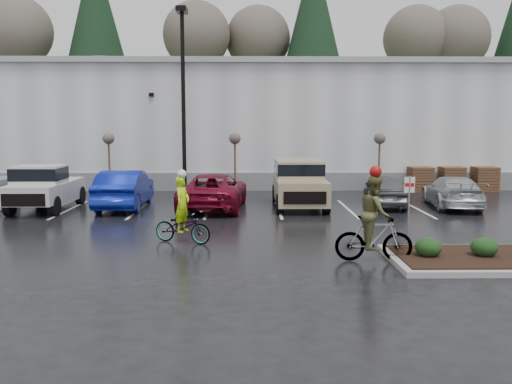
{
  "coord_description": "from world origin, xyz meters",
  "views": [
    {
      "loc": [
        -0.77,
        -15.03,
        3.7
      ],
      "look_at": [
        -0.53,
        3.71,
        1.3
      ],
      "focal_mm": 38.0,
      "sensor_mm": 36.0,
      "label": 1
    }
  ],
  "objects_px": {
    "suv_tan": "(299,184)",
    "car_far_silver": "(452,192)",
    "car_grey": "(385,190)",
    "pallet_stack_a": "(420,179)",
    "pallet_stack_c": "(484,179)",
    "pallet_stack_b": "(451,179)",
    "car_red": "(214,191)",
    "sapling_mid": "(235,142)",
    "car_blue": "(125,189)",
    "fire_lane_sign": "(409,204)",
    "cyclist_hivis": "(183,220)",
    "sapling_east": "(380,142)",
    "sapling_west": "(109,142)",
    "pickup_white": "(48,186)",
    "cyclist_olive": "(374,227)",
    "lamppost": "(183,82)"
  },
  "relations": [
    {
      "from": "car_grey",
      "to": "sapling_mid",
      "type": "bearing_deg",
      "value": -23.44
    },
    {
      "from": "sapling_west",
      "to": "car_red",
      "type": "bearing_deg",
      "value": -39.61
    },
    {
      "from": "fire_lane_sign",
      "to": "car_grey",
      "type": "height_order",
      "value": "fire_lane_sign"
    },
    {
      "from": "car_blue",
      "to": "sapling_west",
      "type": "bearing_deg",
      "value": -69.49
    },
    {
      "from": "sapling_mid",
      "to": "car_far_silver",
      "type": "height_order",
      "value": "sapling_mid"
    },
    {
      "from": "sapling_mid",
      "to": "pallet_stack_a",
      "type": "relative_size",
      "value": 2.37
    },
    {
      "from": "car_blue",
      "to": "suv_tan",
      "type": "height_order",
      "value": "suv_tan"
    },
    {
      "from": "pickup_white",
      "to": "cyclist_olive",
      "type": "height_order",
      "value": "cyclist_olive"
    },
    {
      "from": "sapling_east",
      "to": "pallet_stack_a",
      "type": "xyz_separation_m",
      "value": [
        2.5,
        1.0,
        -2.05
      ]
    },
    {
      "from": "car_blue",
      "to": "sapling_mid",
      "type": "bearing_deg",
      "value": -137.22
    },
    {
      "from": "cyclist_hivis",
      "to": "car_red",
      "type": "bearing_deg",
      "value": 17.17
    },
    {
      "from": "sapling_east",
      "to": "pallet_stack_c",
      "type": "bearing_deg",
      "value": 9.46
    },
    {
      "from": "pallet_stack_a",
      "to": "fire_lane_sign",
      "type": "height_order",
      "value": "fire_lane_sign"
    },
    {
      "from": "pallet_stack_b",
      "to": "suv_tan",
      "type": "height_order",
      "value": "suv_tan"
    },
    {
      "from": "sapling_mid",
      "to": "fire_lane_sign",
      "type": "distance_m",
      "value": 13.92
    },
    {
      "from": "car_red",
      "to": "pallet_stack_a",
      "type": "bearing_deg",
      "value": -147.98
    },
    {
      "from": "lamppost",
      "to": "car_grey",
      "type": "height_order",
      "value": "lamppost"
    },
    {
      "from": "pallet_stack_a",
      "to": "pickup_white",
      "type": "height_order",
      "value": "pickup_white"
    },
    {
      "from": "cyclist_hivis",
      "to": "pickup_white",
      "type": "bearing_deg",
      "value": 66.01
    },
    {
      "from": "pallet_stack_a",
      "to": "cyclist_olive",
      "type": "xyz_separation_m",
      "value": [
        -5.93,
        -14.86,
        0.25
      ]
    },
    {
      "from": "pallet_stack_b",
      "to": "sapling_east",
      "type": "bearing_deg",
      "value": -166.61
    },
    {
      "from": "car_grey",
      "to": "pallet_stack_c",
      "type": "bearing_deg",
      "value": -134.8
    },
    {
      "from": "sapling_west",
      "to": "pallet_stack_a",
      "type": "bearing_deg",
      "value": 3.47
    },
    {
      "from": "lamppost",
      "to": "pallet_stack_a",
      "type": "bearing_deg",
      "value": 9.09
    },
    {
      "from": "fire_lane_sign",
      "to": "suv_tan",
      "type": "xyz_separation_m",
      "value": [
        -2.36,
        8.48,
        -0.38
      ]
    },
    {
      "from": "sapling_east",
      "to": "pallet_stack_b",
      "type": "xyz_separation_m",
      "value": [
        4.2,
        1.0,
        -2.05
      ]
    },
    {
      "from": "pallet_stack_a",
      "to": "cyclist_olive",
      "type": "relative_size",
      "value": 0.52
    },
    {
      "from": "sapling_west",
      "to": "pallet_stack_b",
      "type": "relative_size",
      "value": 2.37
    },
    {
      "from": "pallet_stack_c",
      "to": "car_blue",
      "type": "xyz_separation_m",
      "value": [
        -18.2,
        -5.53,
        0.16
      ]
    },
    {
      "from": "lamppost",
      "to": "pallet_stack_b",
      "type": "distance_m",
      "value": 15.19
    },
    {
      "from": "car_blue",
      "to": "car_red",
      "type": "xyz_separation_m",
      "value": [
        3.89,
        -0.18,
        -0.07
      ]
    },
    {
      "from": "sapling_mid",
      "to": "car_grey",
      "type": "relative_size",
      "value": 0.76
    },
    {
      "from": "car_grey",
      "to": "pallet_stack_a",
      "type": "bearing_deg",
      "value": -114.13
    },
    {
      "from": "pallet_stack_c",
      "to": "car_blue",
      "type": "height_order",
      "value": "car_blue"
    },
    {
      "from": "lamppost",
      "to": "suv_tan",
      "type": "height_order",
      "value": "lamppost"
    },
    {
      "from": "pickup_white",
      "to": "lamppost",
      "type": "bearing_deg",
      "value": 34.74
    },
    {
      "from": "sapling_east",
      "to": "car_red",
      "type": "relative_size",
      "value": 0.58
    },
    {
      "from": "sapling_east",
      "to": "fire_lane_sign",
      "type": "bearing_deg",
      "value": -99.75
    },
    {
      "from": "sapling_east",
      "to": "suv_tan",
      "type": "xyz_separation_m",
      "value": [
        -4.56,
        -4.32,
        -1.7
      ]
    },
    {
      "from": "car_far_silver",
      "to": "cyclist_olive",
      "type": "distance_m",
      "value": 10.94
    },
    {
      "from": "lamppost",
      "to": "sapling_mid",
      "type": "bearing_deg",
      "value": 21.8
    },
    {
      "from": "car_red",
      "to": "pallet_stack_c",
      "type": "bearing_deg",
      "value": -154.07
    },
    {
      "from": "sapling_east",
      "to": "suv_tan",
      "type": "relative_size",
      "value": 0.63
    },
    {
      "from": "pallet_stack_a",
      "to": "car_blue",
      "type": "xyz_separation_m",
      "value": [
        -14.7,
        -5.53,
        0.16
      ]
    },
    {
      "from": "pallet_stack_b",
      "to": "car_grey",
      "type": "xyz_separation_m",
      "value": [
        -4.89,
        -5.12,
        0.05
      ]
    },
    {
      "from": "suv_tan",
      "to": "car_far_silver",
      "type": "distance_m",
      "value": 6.76
    },
    {
      "from": "pallet_stack_b",
      "to": "car_red",
      "type": "xyz_separation_m",
      "value": [
        -12.51,
        -5.71,
        0.09
      ]
    },
    {
      "from": "cyclist_hivis",
      "to": "pallet_stack_c",
      "type": "bearing_deg",
      "value": -28.29
    },
    {
      "from": "car_grey",
      "to": "car_far_silver",
      "type": "relative_size",
      "value": 0.9
    },
    {
      "from": "fire_lane_sign",
      "to": "cyclist_hivis",
      "type": "relative_size",
      "value": 0.96
    }
  ]
}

